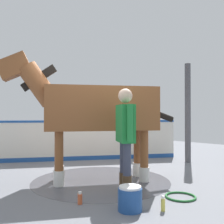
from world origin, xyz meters
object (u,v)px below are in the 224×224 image
(handler, at_px, (125,133))
(hose_coil, at_px, (181,196))
(bottle_spray, at_px, (80,198))
(horse, at_px, (95,110))
(wash_bucket, at_px, (130,199))
(bottle_shampoo, at_px, (163,204))

(handler, distance_m, hose_coil, 1.32)
(bottle_spray, height_order, hose_coil, bottle_spray)
(bottle_spray, bearing_deg, handler, -12.51)
(bottle_spray, bearing_deg, hose_coil, -33.70)
(handler, height_order, hose_coil, handler)
(horse, bearing_deg, handler, 110.25)
(wash_bucket, bearing_deg, bottle_shampoo, -46.19)
(horse, bearing_deg, bottle_spray, 73.29)
(wash_bucket, relative_size, bottle_shampoo, 1.63)
(bottle_shampoo, bearing_deg, hose_coil, 11.02)
(horse, distance_m, wash_bucket, 2.10)
(wash_bucket, bearing_deg, horse, 65.22)
(handler, relative_size, wash_bucket, 5.17)
(horse, relative_size, bottle_shampoo, 14.75)
(handler, distance_m, wash_bucket, 1.09)
(handler, xyz_separation_m, bottle_spray, (-0.79, 0.17, -0.92))
(wash_bucket, distance_m, bottle_shampoo, 0.45)
(wash_bucket, xyz_separation_m, bottle_spray, (-0.32, 0.68, -0.08))
(wash_bucket, relative_size, hose_coil, 0.69)
(horse, xyz_separation_m, handler, (-0.25, -1.03, -0.39))
(horse, bearing_deg, bottle_shampoo, 111.48)
(bottle_shampoo, bearing_deg, wash_bucket, 133.81)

